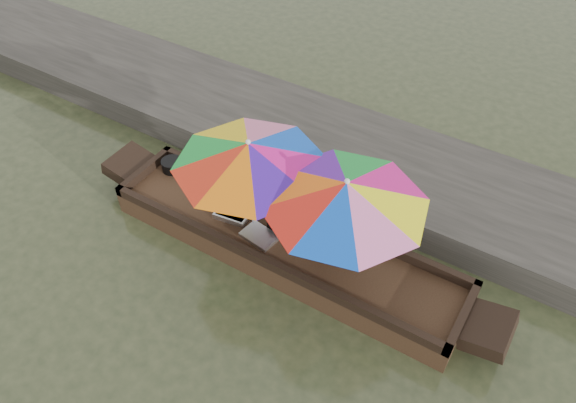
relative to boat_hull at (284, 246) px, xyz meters
The scene contains 11 objects.
water 0.17m from the boat_hull, ahead, with size 80.00×80.00×0.00m, color #2E361F.
dock 2.20m from the boat_hull, 90.00° to the left, with size 22.00×2.20×0.50m, color #2D2B26.
boat_hull is the anchor object (origin of this frame).
cooking_pot 2.36m from the boat_hull, behind, with size 0.34×0.34×0.18m, color black.
tray_crayfish 0.91m from the boat_hull, behind, with size 0.50×0.35×0.09m, color silver.
tray_scallop 0.41m from the boat_hull, 151.33° to the right, with size 0.50×0.35×0.06m, color silver.
charcoal_grill 0.36m from the boat_hull, 142.20° to the left, with size 0.32×0.32×0.15m, color black.
supply_bag 1.11m from the boat_hull, 18.78° to the left, with size 0.28×0.22×0.26m, color silver.
vendor 0.96m from the boat_hull, 13.06° to the left, with size 0.54×0.36×1.11m, color #2B2522.
umbrella_bow 1.09m from the boat_hull, behind, with size 2.08×2.08×1.55m, color #E51489, non-canonical shape.
umbrella_stern 1.29m from the boat_hull, ahead, with size 2.12×2.12×1.55m, color #FFF414, non-canonical shape.
Camera 1 is at (2.84, -4.51, 6.31)m, focal length 35.00 mm.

